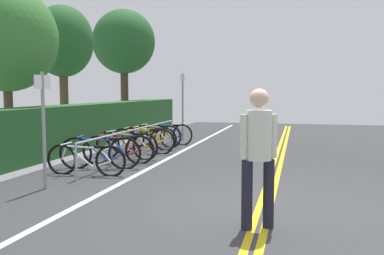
% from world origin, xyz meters
% --- Properties ---
extents(ground_plane, '(32.65, 10.06, 0.05)m').
position_xyz_m(ground_plane, '(0.00, 0.00, -0.03)').
color(ground_plane, '#353538').
extents(centre_line_yellow_inner, '(29.39, 0.10, 0.00)m').
position_xyz_m(centre_line_yellow_inner, '(0.00, -0.08, 0.00)').
color(centre_line_yellow_inner, gold).
rests_on(centre_line_yellow_inner, ground_plane).
extents(centre_line_yellow_outer, '(29.39, 0.10, 0.00)m').
position_xyz_m(centre_line_yellow_outer, '(0.00, 0.08, 0.00)').
color(centre_line_yellow_outer, gold).
rests_on(centre_line_yellow_outer, ground_plane).
extents(bike_lane_stripe_white, '(29.39, 0.12, 0.00)m').
position_xyz_m(bike_lane_stripe_white, '(0.00, 2.75, 0.00)').
color(bike_lane_stripe_white, white).
rests_on(bike_lane_stripe_white, ground_plane).
extents(bike_rack, '(6.36, 0.05, 0.74)m').
position_xyz_m(bike_rack, '(4.14, 3.68, 0.57)').
color(bike_rack, '#9EA0A5').
rests_on(bike_rack, ground_plane).
extents(bicycle_0, '(0.46, 1.74, 0.69)m').
position_xyz_m(bicycle_0, '(1.53, 3.76, 0.32)').
color(bicycle_0, black).
rests_on(bicycle_0, ground_plane).
extents(bicycle_1, '(0.55, 1.81, 0.76)m').
position_xyz_m(bicycle_1, '(2.25, 3.80, 0.36)').
color(bicycle_1, black).
rests_on(bicycle_1, ground_plane).
extents(bicycle_2, '(0.59, 1.67, 0.73)m').
position_xyz_m(bicycle_2, '(2.94, 3.66, 0.34)').
color(bicycle_2, black).
rests_on(bicycle_2, ground_plane).
extents(bicycle_3, '(0.46, 1.80, 0.73)m').
position_xyz_m(bicycle_3, '(3.70, 3.79, 0.34)').
color(bicycle_3, black).
rests_on(bicycle_3, ground_plane).
extents(bicycle_4, '(0.46, 1.82, 0.75)m').
position_xyz_m(bicycle_4, '(4.59, 3.70, 0.35)').
color(bicycle_4, black).
rests_on(bicycle_4, ground_plane).
extents(bicycle_5, '(0.46, 1.68, 0.72)m').
position_xyz_m(bicycle_5, '(5.34, 3.77, 0.33)').
color(bicycle_5, black).
rests_on(bicycle_5, ground_plane).
extents(bicycle_6, '(0.46, 1.66, 0.73)m').
position_xyz_m(bicycle_6, '(6.03, 3.79, 0.34)').
color(bicycle_6, black).
rests_on(bicycle_6, ground_plane).
extents(bicycle_7, '(0.46, 1.66, 0.72)m').
position_xyz_m(bicycle_7, '(6.75, 3.61, 0.33)').
color(bicycle_7, black).
rests_on(bicycle_7, ground_plane).
extents(pedestrian, '(0.32, 0.44, 1.77)m').
position_xyz_m(pedestrian, '(-1.00, 0.01, 1.02)').
color(pedestrian, '#1E1E2D').
rests_on(pedestrian, ground_plane).
extents(sign_post_near, '(0.36, 0.09, 2.07)m').
position_xyz_m(sign_post_near, '(0.26, 3.88, 1.26)').
color(sign_post_near, gray).
rests_on(sign_post_near, ground_plane).
extents(sign_post_far, '(0.36, 0.07, 2.34)m').
position_xyz_m(sign_post_far, '(7.97, 3.47, 1.40)').
color(sign_post_far, gray).
rests_on(sign_post_far, ground_plane).
extents(hedge_backdrop, '(15.31, 0.94, 1.32)m').
position_xyz_m(hedge_backdrop, '(5.64, 5.93, 0.66)').
color(hedge_backdrop, '#235626').
rests_on(hedge_backdrop, ground_plane).
extents(tree_mid, '(2.65, 2.65, 4.50)m').
position_xyz_m(tree_mid, '(3.36, 6.98, 3.09)').
color(tree_mid, brown).
rests_on(tree_mid, ground_plane).
extents(tree_far_right, '(2.08, 2.08, 4.63)m').
position_xyz_m(tree_far_right, '(6.74, 7.37, 3.37)').
color(tree_far_right, brown).
rests_on(tree_far_right, ground_plane).
extents(tree_extra, '(2.80, 2.80, 5.36)m').
position_xyz_m(tree_extra, '(11.58, 7.21, 3.89)').
color(tree_extra, '#473323').
rests_on(tree_extra, ground_plane).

